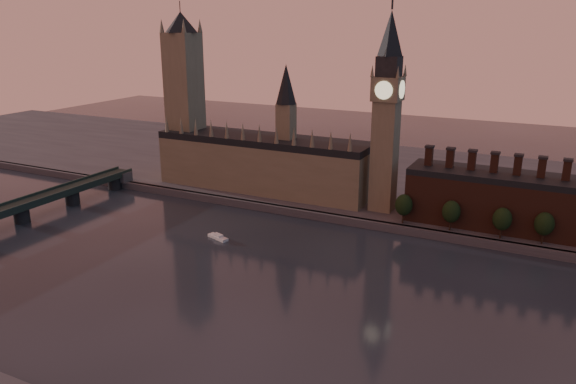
% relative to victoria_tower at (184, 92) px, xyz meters
% --- Properties ---
extents(ground, '(900.00, 900.00, 0.00)m').
position_rel_victoria_tower_xyz_m(ground, '(120.00, -115.00, -59.09)').
color(ground, black).
rests_on(ground, ground).
extents(north_bank, '(900.00, 182.00, 4.00)m').
position_rel_victoria_tower_xyz_m(north_bank, '(120.00, 63.04, -57.09)').
color(north_bank, '#4C4C52').
rests_on(north_bank, ground).
extents(palace_of_westminster, '(130.00, 30.30, 74.00)m').
position_rel_victoria_tower_xyz_m(palace_of_westminster, '(55.59, -0.09, -37.46)').
color(palace_of_westminster, '#796F56').
rests_on(palace_of_westminster, north_bank).
extents(victoria_tower, '(24.00, 24.00, 108.00)m').
position_rel_victoria_tower_xyz_m(victoria_tower, '(0.00, 0.00, 0.00)').
color(victoria_tower, '#796F56').
rests_on(victoria_tower, north_bank).
extents(big_ben, '(15.00, 15.00, 107.00)m').
position_rel_victoria_tower_xyz_m(big_ben, '(130.00, -5.00, -2.26)').
color(big_ben, '#796F56').
rests_on(big_ben, north_bank).
extents(chimney_block, '(110.00, 25.00, 37.00)m').
position_rel_victoria_tower_xyz_m(chimney_block, '(200.00, -5.00, -41.27)').
color(chimney_block, '#4A281C').
rests_on(chimney_block, north_bank).
extents(embankment_tree_0, '(8.60, 8.60, 14.88)m').
position_rel_victoria_tower_xyz_m(embankment_tree_0, '(145.88, -21.20, -45.62)').
color(embankment_tree_0, black).
rests_on(embankment_tree_0, north_bank).
extents(embankment_tree_1, '(8.60, 8.60, 14.88)m').
position_rel_victoria_tower_xyz_m(embankment_tree_1, '(168.95, -21.04, -45.62)').
color(embankment_tree_1, black).
rests_on(embankment_tree_1, north_bank).
extents(embankment_tree_2, '(8.60, 8.60, 14.88)m').
position_rel_victoria_tower_xyz_m(embankment_tree_2, '(191.99, -21.28, -45.62)').
color(embankment_tree_2, black).
rests_on(embankment_tree_2, north_bank).
extents(embankment_tree_3, '(8.60, 8.60, 14.88)m').
position_rel_victoria_tower_xyz_m(embankment_tree_3, '(209.70, -19.58, -45.62)').
color(embankment_tree_3, black).
rests_on(embankment_tree_3, north_bank).
extents(river_boat, '(12.44, 7.18, 2.40)m').
position_rel_victoria_tower_xyz_m(river_boat, '(69.32, -71.95, -58.17)').
color(river_boat, silver).
rests_on(river_boat, ground).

